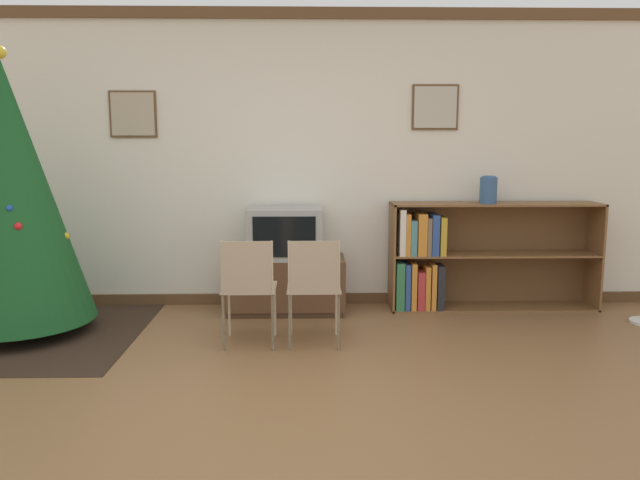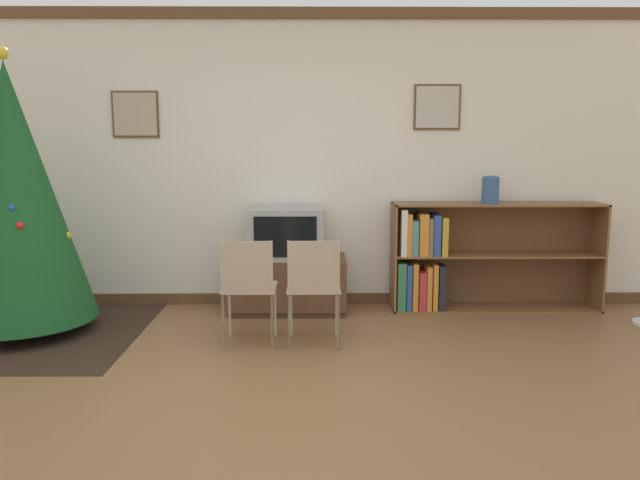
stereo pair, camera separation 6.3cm
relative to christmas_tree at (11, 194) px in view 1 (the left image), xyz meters
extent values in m
plane|color=brown|center=(2.13, -1.66, -1.12)|extent=(24.00, 24.00, 0.00)
cube|color=silver|center=(2.13, 0.91, 0.23)|extent=(8.90, 0.08, 2.70)
cube|color=brown|center=(2.13, 0.85, 1.53)|extent=(8.90, 0.03, 0.10)
cube|color=brown|center=(2.13, 0.85, -1.07)|extent=(8.90, 0.03, 0.10)
cube|color=brown|center=(0.74, 0.86, 0.65)|extent=(0.42, 0.02, 0.42)
cube|color=tan|center=(0.74, 0.85, 0.65)|extent=(0.39, 0.01, 0.38)
cube|color=brown|center=(3.48, 0.86, 0.71)|extent=(0.42, 0.02, 0.41)
cube|color=#BCB7A8|center=(3.48, 0.85, 0.71)|extent=(0.39, 0.01, 0.37)
cube|color=#332319|center=(0.00, 0.00, -1.12)|extent=(1.93, 1.98, 0.01)
cylinder|color=maroon|center=(0.00, 0.00, -1.06)|extent=(0.36, 0.36, 0.10)
cone|color=#195123|center=(0.00, 0.00, 0.00)|extent=(1.18, 1.18, 2.03)
sphere|color=yellow|center=(0.00, 0.00, 1.07)|extent=(0.10, 0.10, 0.10)
sphere|color=#1E4CB2|center=(0.12, -0.29, -0.08)|extent=(0.05, 0.05, 0.05)
sphere|color=silver|center=(0.12, 0.35, -0.29)|extent=(0.06, 0.06, 0.06)
sphere|color=red|center=(0.18, -0.30, -0.21)|extent=(0.06, 0.06, 0.06)
sphere|color=#1E4CB2|center=(0.13, 0.28, -0.08)|extent=(0.04, 0.04, 0.04)
sphere|color=gold|center=(0.09, 0.16, 0.39)|extent=(0.05, 0.05, 0.05)
sphere|color=gold|center=(0.38, 0.06, -0.34)|extent=(0.06, 0.06, 0.06)
sphere|color=gold|center=(0.05, 0.14, 0.50)|extent=(0.06, 0.06, 0.06)
cube|color=#412A1A|center=(2.12, 0.59, -1.09)|extent=(1.01, 0.48, 0.05)
cube|color=brown|center=(2.12, 0.59, -0.85)|extent=(1.05, 0.50, 0.45)
cube|color=#9E9E99|center=(2.12, 0.59, -0.40)|extent=(0.65, 0.48, 0.45)
cube|color=black|center=(2.12, 0.35, -0.40)|extent=(0.54, 0.01, 0.35)
cube|color=tan|center=(1.87, -0.30, -0.69)|extent=(0.40, 0.40, 0.02)
cube|color=tan|center=(1.87, -0.49, -0.49)|extent=(0.35, 0.02, 0.38)
cylinder|color=beige|center=(1.69, -0.12, -0.91)|extent=(0.02, 0.02, 0.42)
cylinder|color=beige|center=(2.05, -0.12, -0.91)|extent=(0.02, 0.02, 0.42)
cylinder|color=beige|center=(1.69, -0.48, -0.91)|extent=(0.02, 0.02, 0.42)
cylinder|color=beige|center=(2.05, -0.48, -0.91)|extent=(0.02, 0.02, 0.42)
cylinder|color=beige|center=(1.69, -0.48, -0.71)|extent=(0.02, 0.02, 0.82)
cylinder|color=beige|center=(2.05, -0.48, -0.71)|extent=(0.02, 0.02, 0.82)
cube|color=tan|center=(2.36, -0.30, -0.69)|extent=(0.40, 0.40, 0.02)
cube|color=tan|center=(2.36, -0.49, -0.49)|extent=(0.35, 0.02, 0.38)
cylinder|color=beige|center=(2.18, -0.12, -0.91)|extent=(0.02, 0.02, 0.42)
cylinder|color=beige|center=(2.54, -0.12, -0.91)|extent=(0.02, 0.02, 0.42)
cylinder|color=beige|center=(2.18, -0.48, -0.91)|extent=(0.02, 0.02, 0.42)
cylinder|color=beige|center=(2.54, -0.48, -0.91)|extent=(0.02, 0.02, 0.42)
cylinder|color=beige|center=(2.18, -0.48, -0.71)|extent=(0.02, 0.02, 0.82)
cylinder|color=beige|center=(2.54, -0.48, -0.71)|extent=(0.02, 0.02, 0.82)
cube|color=brown|center=(3.08, 0.67, -0.63)|extent=(0.02, 0.36, 0.98)
cube|color=brown|center=(4.95, 0.67, -0.63)|extent=(0.02, 0.36, 0.98)
cube|color=brown|center=(4.02, 0.67, -0.15)|extent=(1.89, 0.36, 0.02)
cube|color=brown|center=(4.02, 0.67, -1.11)|extent=(1.89, 0.36, 0.02)
cube|color=brown|center=(4.02, 0.67, -0.61)|extent=(1.85, 0.36, 0.02)
cube|color=brown|center=(4.02, 0.84, -0.63)|extent=(1.89, 0.01, 0.98)
cube|color=#337547|center=(3.15, 0.62, -0.89)|extent=(0.07, 0.26, 0.43)
cube|color=#2D4C93|center=(3.21, 0.64, -0.89)|extent=(0.04, 0.29, 0.42)
cube|color=orange|center=(3.27, 0.64, -0.89)|extent=(0.05, 0.30, 0.43)
cube|color=#B73333|center=(3.33, 0.63, -0.93)|extent=(0.06, 0.28, 0.35)
cube|color=orange|center=(3.39, 0.59, -0.90)|extent=(0.04, 0.20, 0.40)
cube|color=orange|center=(3.45, 0.61, -0.89)|extent=(0.04, 0.23, 0.42)
cube|color=#232328|center=(3.51, 0.60, -0.90)|extent=(0.06, 0.22, 0.40)
cube|color=silver|center=(3.16, 0.62, -0.40)|extent=(0.05, 0.26, 0.41)
cube|color=orange|center=(3.20, 0.62, -0.42)|extent=(0.04, 0.26, 0.37)
cube|color=teal|center=(3.26, 0.64, -0.44)|extent=(0.06, 0.30, 0.32)
cube|color=orange|center=(3.33, 0.62, -0.41)|extent=(0.08, 0.26, 0.38)
cube|color=#756047|center=(3.39, 0.61, -0.43)|extent=(0.04, 0.23, 0.34)
cube|color=#2D4C93|center=(3.45, 0.64, -0.42)|extent=(0.06, 0.30, 0.37)
cube|color=gold|center=(3.52, 0.62, -0.43)|extent=(0.05, 0.26, 0.34)
cylinder|color=#335684|center=(3.93, 0.63, -0.03)|extent=(0.15, 0.15, 0.23)
torus|color=#335684|center=(3.93, 0.63, 0.09)|extent=(0.14, 0.14, 0.03)
camera|label=1|loc=(2.30, -4.90, 0.41)|focal=35.00mm
camera|label=2|loc=(2.36, -4.90, 0.41)|focal=35.00mm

